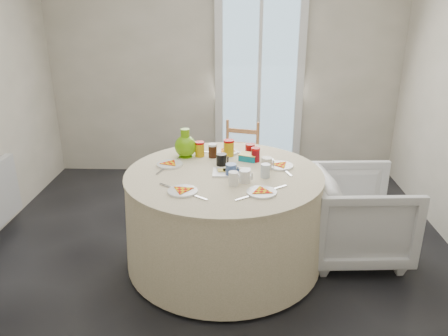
{
  "coord_description": "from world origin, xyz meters",
  "views": [
    {
      "loc": [
        0.17,
        -3.02,
        1.98
      ],
      "look_at": [
        0.07,
        0.02,
        0.8
      ],
      "focal_mm": 35.0,
      "sensor_mm": 36.0,
      "label": 1
    }
  ],
  "objects_px": {
    "wooden_chair": "(238,159)",
    "green_pitcher": "(185,144)",
    "table": "(224,218)",
    "armchair": "(356,212)"
  },
  "relations": [
    {
      "from": "wooden_chair",
      "to": "armchair",
      "type": "bearing_deg",
      "value": -30.9
    },
    {
      "from": "table",
      "to": "wooden_chair",
      "type": "bearing_deg",
      "value": 84.4
    },
    {
      "from": "table",
      "to": "armchair",
      "type": "xyz_separation_m",
      "value": [
        1.06,
        0.12,
        0.02
      ]
    },
    {
      "from": "armchair",
      "to": "wooden_chair",
      "type": "bearing_deg",
      "value": 40.64
    },
    {
      "from": "wooden_chair",
      "to": "green_pitcher",
      "type": "height_order",
      "value": "green_pitcher"
    },
    {
      "from": "table",
      "to": "wooden_chair",
      "type": "xyz_separation_m",
      "value": [
        0.11,
        1.11,
        0.09
      ]
    },
    {
      "from": "wooden_chair",
      "to": "green_pitcher",
      "type": "relative_size",
      "value": 3.61
    },
    {
      "from": "table",
      "to": "wooden_chair",
      "type": "height_order",
      "value": "wooden_chair"
    },
    {
      "from": "table",
      "to": "green_pitcher",
      "type": "relative_size",
      "value": 6.62
    },
    {
      "from": "wooden_chair",
      "to": "green_pitcher",
      "type": "distance_m",
      "value": 0.96
    }
  ]
}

